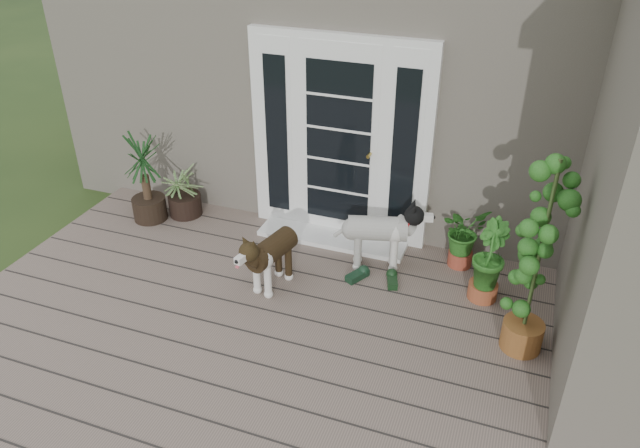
% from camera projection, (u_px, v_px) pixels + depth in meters
% --- Properties ---
extents(deck, '(6.20, 4.60, 0.12)m').
position_uv_depth(deck, '(274.00, 374.00, 4.92)').
color(deck, '#6B5B4C').
rests_on(deck, ground).
extents(house_main, '(7.40, 4.00, 3.10)m').
position_uv_depth(house_main, '(408.00, 56.00, 7.59)').
color(house_main, '#665E54').
rests_on(house_main, ground).
extents(door_unit, '(1.90, 0.14, 2.15)m').
position_uv_depth(door_unit, '(340.00, 141.00, 6.18)').
color(door_unit, white).
rests_on(door_unit, deck).
extents(door_step, '(1.60, 0.40, 0.05)m').
position_uv_depth(door_step, '(332.00, 238.00, 6.55)').
color(door_step, white).
rests_on(door_step, deck).
extents(brindle_dog, '(0.47, 0.78, 0.61)m').
position_uv_depth(brindle_dog, '(272.00, 259.00, 5.70)').
color(brindle_dog, '#372614').
rests_on(brindle_dog, deck).
extents(white_dog, '(0.84, 0.53, 0.65)m').
position_uv_depth(white_dog, '(377.00, 239.00, 5.97)').
color(white_dog, silver).
rests_on(white_dog, deck).
extents(spider_plant, '(0.64, 0.64, 0.66)m').
position_uv_depth(spider_plant, '(183.00, 188.00, 6.88)').
color(spider_plant, '#819B5F').
rests_on(spider_plant, deck).
extents(yucca, '(0.83, 0.83, 1.03)m').
position_uv_depth(yucca, '(145.00, 178.00, 6.70)').
color(yucca, black).
rests_on(yucca, deck).
extents(herb_a, '(0.63, 0.63, 0.57)m').
position_uv_depth(herb_a, '(462.00, 241.00, 6.02)').
color(herb_a, '#1A5518').
rests_on(herb_a, deck).
extents(herb_b, '(0.49, 0.49, 0.60)m').
position_uv_depth(herb_b, '(486.00, 271.00, 5.54)').
color(herb_b, '#1A5D1F').
rests_on(herb_b, deck).
extents(herb_c, '(0.48, 0.48, 0.53)m').
position_uv_depth(herb_c, '(589.00, 267.00, 5.66)').
color(herb_c, '#1B5B1A').
rests_on(herb_c, deck).
extents(sapling, '(0.63, 0.63, 1.79)m').
position_uv_depth(sapling, '(539.00, 258.00, 4.66)').
color(sapling, '#1C621C').
rests_on(sapling, deck).
extents(clog_left, '(0.21, 0.31, 0.08)m').
position_uv_depth(clog_left, '(392.00, 280.00, 5.86)').
color(clog_left, black).
rests_on(clog_left, deck).
extents(clog_right, '(0.26, 0.32, 0.09)m').
position_uv_depth(clog_right, '(357.00, 275.00, 5.93)').
color(clog_right, black).
rests_on(clog_right, deck).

